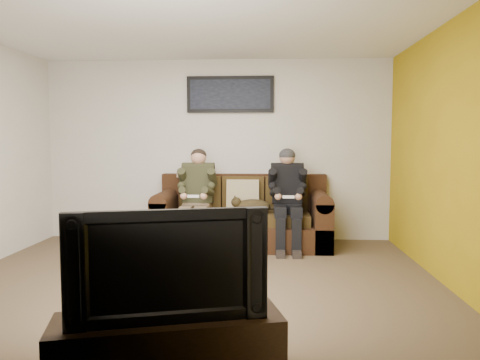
# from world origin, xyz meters

# --- Properties ---
(floor) EXTENTS (5.00, 5.00, 0.00)m
(floor) POSITION_xyz_m (0.00, 0.00, 0.00)
(floor) COLOR brown
(floor) RESTS_ON ground
(ceiling) EXTENTS (5.00, 5.00, 0.00)m
(ceiling) POSITION_xyz_m (0.00, 0.00, 2.60)
(ceiling) COLOR silver
(ceiling) RESTS_ON ground
(wall_back) EXTENTS (5.00, 0.00, 5.00)m
(wall_back) POSITION_xyz_m (0.00, 2.25, 1.30)
(wall_back) COLOR beige
(wall_back) RESTS_ON ground
(wall_front) EXTENTS (5.00, 0.00, 5.00)m
(wall_front) POSITION_xyz_m (0.00, -2.25, 1.30)
(wall_front) COLOR beige
(wall_front) RESTS_ON ground
(wall_right) EXTENTS (0.00, 4.50, 4.50)m
(wall_right) POSITION_xyz_m (2.50, 0.00, 1.30)
(wall_right) COLOR beige
(wall_right) RESTS_ON ground
(accent_wall_right) EXTENTS (0.00, 4.50, 4.50)m
(accent_wall_right) POSITION_xyz_m (2.49, 0.00, 1.30)
(accent_wall_right) COLOR #B09011
(accent_wall_right) RESTS_ON ground
(sofa) EXTENTS (2.34, 1.01, 0.96)m
(sofa) POSITION_xyz_m (0.39, 1.83, 0.36)
(sofa) COLOR #331D0F
(sofa) RESTS_ON ground
(throw_pillow) EXTENTS (0.45, 0.21, 0.44)m
(throw_pillow) POSITION_xyz_m (0.39, 1.88, 0.68)
(throw_pillow) COLOR tan
(throw_pillow) RESTS_ON sofa
(throw_blanket) EXTENTS (0.48, 0.23, 0.09)m
(throw_blanket) POSITION_xyz_m (-0.32, 2.13, 0.96)
(throw_blanket) COLOR #BEAA8C
(throw_blanket) RESTS_ON sofa
(person_left) EXTENTS (0.51, 0.87, 1.32)m
(person_left) POSITION_xyz_m (-0.21, 1.64, 0.75)
(person_left) COLOR brown
(person_left) RESTS_ON sofa
(person_right) EXTENTS (0.51, 0.86, 1.33)m
(person_right) POSITION_xyz_m (1.00, 1.64, 0.76)
(person_right) COLOR black
(person_right) RESTS_ON sofa
(cat) EXTENTS (0.66, 0.26, 0.24)m
(cat) POSITION_xyz_m (0.52, 1.64, 0.57)
(cat) COLOR #413419
(cat) RESTS_ON sofa
(framed_poster) EXTENTS (1.25, 0.05, 0.52)m
(framed_poster) POSITION_xyz_m (0.19, 2.22, 2.10)
(framed_poster) COLOR black
(framed_poster) RESTS_ON wall_back
(tv_stand) EXTENTS (1.38, 0.75, 0.41)m
(tv_stand) POSITION_xyz_m (0.16, -1.95, 0.21)
(tv_stand) COLOR black
(tv_stand) RESTS_ON ground
(television) EXTENTS (1.11, 0.43, 0.64)m
(television) POSITION_xyz_m (0.16, -1.95, 0.73)
(television) COLOR black
(television) RESTS_ON tv_stand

